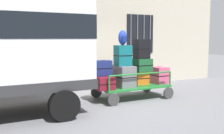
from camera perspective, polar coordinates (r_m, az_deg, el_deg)
name	(u,v)px	position (r m, az deg, el deg)	size (l,w,h in m)	color
ground_plane	(117,101)	(7.82, 1.15, -7.36)	(40.00, 40.00, 0.00)	slate
building_wall	(86,20)	(9.75, -5.49, 10.07)	(12.00, 0.38, 5.00)	#BCB29E
luggage_cart	(132,87)	(8.19, 4.33, -4.38)	(2.24, 1.20, 0.40)	#1E722D
cart_railing	(132,74)	(8.12, 4.35, -1.45)	(2.14, 1.06, 0.44)	#1E722D
suitcase_left_bottom	(102,82)	(7.68, -2.12, -3.22)	(0.56, 0.94, 0.37)	maroon
suitcase_left_middle	(103,68)	(7.60, -2.04, -0.22)	(0.52, 0.36, 0.45)	navy
suitcase_midleft_bottom	(122,76)	(7.97, 2.24, -1.92)	(0.50, 0.85, 0.63)	slate
suitcase_midleft_middle	(123,55)	(7.89, 2.33, 2.51)	(0.46, 0.42, 0.61)	#0F5960
suitcase_center_bottom	(141,78)	(8.33, 6.25, -2.33)	(0.45, 0.35, 0.42)	orange
suitcase_center_middle	(142,65)	(8.26, 6.38, 0.44)	(0.57, 0.50, 0.40)	#194C28
suitcase_center_top	(142,49)	(8.24, 6.36, 3.90)	(0.43, 0.37, 0.60)	black
suitcase_midright_bottom	(159,75)	(8.68, 10.09, -1.70)	(0.43, 0.54, 0.52)	#CC4C72
backpack	(123,38)	(7.85, 2.31, 6.31)	(0.27, 0.22, 0.44)	navy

